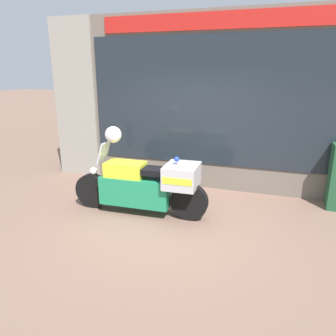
% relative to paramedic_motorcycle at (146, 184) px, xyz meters
% --- Properties ---
extents(ground_plane, '(60.00, 60.00, 0.00)m').
position_rel_paramedic_motorcycle_xyz_m(ground_plane, '(0.48, -0.14, -0.55)').
color(ground_plane, '#7A5B4C').
extents(shop_building, '(6.89, 0.55, 3.59)m').
position_rel_paramedic_motorcycle_xyz_m(shop_building, '(0.00, 1.85, 1.25)').
color(shop_building, '#6B6056').
rests_on(shop_building, ground).
extents(window_display, '(5.38, 0.30, 1.87)m').
position_rel_paramedic_motorcycle_xyz_m(window_display, '(0.93, 1.89, -0.10)').
color(window_display, slate).
rests_on(window_display, ground).
extents(paramedic_motorcycle, '(2.49, 0.65, 1.26)m').
position_rel_paramedic_motorcycle_xyz_m(paramedic_motorcycle, '(0.00, 0.00, 0.00)').
color(paramedic_motorcycle, black).
rests_on(paramedic_motorcycle, ground).
extents(white_helmet, '(0.28, 0.28, 0.28)m').
position_rel_paramedic_motorcycle_xyz_m(white_helmet, '(-0.59, -0.02, 0.85)').
color(white_helmet, white).
rests_on(white_helmet, paramedic_motorcycle).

